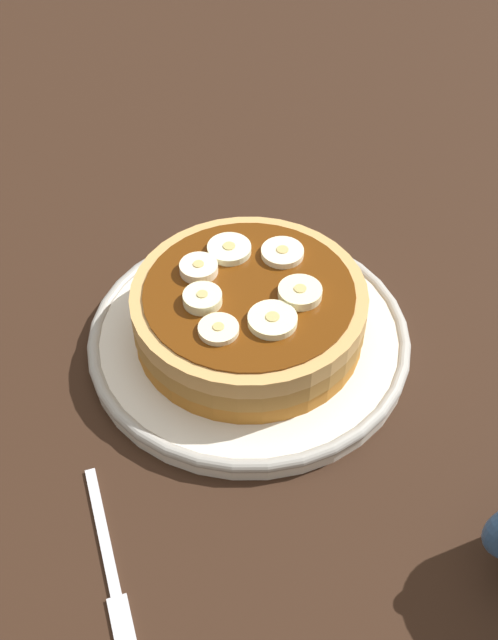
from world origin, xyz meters
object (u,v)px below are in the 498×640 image
Objects in this scene: banana_slice_0 at (282,253)px; banana_slice_6 at (219,330)px; pancake_stack at (252,315)px; banana_slice_5 at (199,269)px; fork at (110,564)px; plate at (249,338)px; banana_slice_2 at (229,250)px; banana_slice_3 at (300,293)px; banana_slice_4 at (272,321)px; banana_slice_1 at (203,299)px.

banana_slice_0 is 1.14× the size of banana_slice_6.
pancake_stack is 5.35cm from banana_slice_0.
banana_slice_6 is at bearing 99.09° from banana_slice_5.
banana_slice_5 is 6.33cm from banana_slice_6.
pancake_stack is at bearing -121.97° from fork.
plate is 1.38× the size of pancake_stack.
banana_slice_5 is 22.09cm from fork.
banana_slice_2 is (1.07, -4.43, 5.35)cm from plate.
banana_slice_3 reaches higher than fork.
banana_slice_2 reaches higher than pancake_stack.
banana_slice_0 is 1.14× the size of banana_slice_5.
banana_slice_5 is at bearing -25.09° from banana_slice_3.
banana_slice_0 is 7.22cm from banana_slice_4.
banana_slice_5 is 1.00× the size of banana_slice_6.
plate is 7.09× the size of banana_slice_4.
banana_slice_1 is at bearing -0.59° from banana_slice_3.
banana_slice_2 reaches higher than banana_slice_6.
pancake_stack is 5.31cm from banana_slice_5.
banana_slice_1 is 0.99× the size of banana_slice_5.
fork is (11.91, 14.21, -6.03)cm from banana_slice_4.
pancake_stack is 5.51× the size of banana_slice_0.
fork is at bearing 57.45° from banana_slice_0.
banana_slice_4 is 0.27× the size of fork.
fork is (7.14, 16.73, -6.15)cm from banana_slice_1.
plate is at bearing -14.39° from banana_slice_3.
banana_slice_1 is 0.81× the size of banana_slice_4.
banana_slice_3 reaches higher than banana_slice_6.
pancake_stack is 5.46cm from banana_slice_2.
pancake_stack is 5.13× the size of banana_slice_4.
banana_slice_5 is (3.77, -2.64, 2.63)cm from pancake_stack.
banana_slice_3 reaches higher than banana_slice_4.
banana_slice_1 is 0.88× the size of banana_slice_3.
plate is 20.55cm from fork.
pancake_stack is 4.60cm from banana_slice_1.
fork is (13.56, 21.24, -6.01)cm from banana_slice_0.
fork is at bearing 66.60° from banana_slice_2.
banana_slice_1 reaches higher than banana_slice_6.
plate is 7.00cm from banana_slice_6.
banana_slice_5 reaches higher than banana_slice_0.
banana_slice_3 is 3.38cm from banana_slice_4.
banana_slice_2 is at bearing -76.42° from plate.
plate is at bearing -166.06° from banana_slice_1.
banana_slice_2 is at bearing -48.77° from banana_slice_3.
banana_slice_0 and banana_slice_6 have the same top height.
banana_slice_5 is at bearing -88.71° from banana_slice_1.
banana_slice_1 is at bearing 13.94° from plate.
banana_slice_0 is (-2.71, -3.87, 2.52)cm from pancake_stack.
banana_slice_3 is 1.12× the size of banana_slice_5.
banana_slice_1 reaches higher than plate.
banana_slice_3 is (-7.09, 0.07, -0.04)cm from banana_slice_1.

